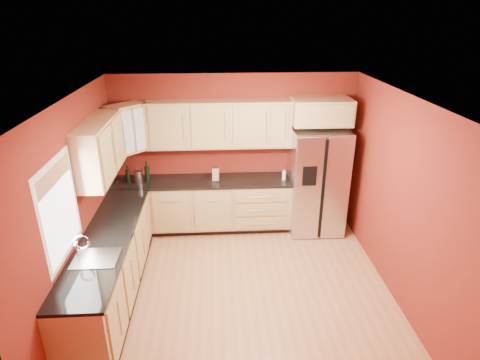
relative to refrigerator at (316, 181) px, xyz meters
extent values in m
plane|color=#AF7243|center=(-1.35, -1.62, -0.89)|extent=(4.00, 4.00, 0.00)
plane|color=silver|center=(-1.35, -1.62, 1.71)|extent=(4.00, 4.00, 0.00)
cube|color=maroon|center=(-1.35, 0.38, 0.41)|extent=(4.00, 0.04, 2.60)
cube|color=maroon|center=(-1.35, -3.62, 0.41)|extent=(4.00, 0.04, 2.60)
cube|color=maroon|center=(-3.35, -1.62, 0.41)|extent=(0.04, 4.00, 2.60)
cube|color=maroon|center=(0.65, -1.62, 0.41)|extent=(0.04, 4.00, 2.60)
cube|color=tan|center=(-1.90, 0.07, -0.45)|extent=(2.90, 0.60, 0.88)
cube|color=tan|center=(-3.05, -1.62, -0.45)|extent=(0.60, 2.80, 0.88)
cube|color=black|center=(-1.90, 0.06, 0.01)|extent=(2.90, 0.62, 0.04)
cube|color=black|center=(-3.04, -1.62, 0.01)|extent=(0.62, 2.80, 0.04)
cube|color=tan|center=(-1.60, 0.21, 0.94)|extent=(2.30, 0.33, 0.75)
cube|color=tan|center=(-3.19, -0.90, 0.94)|extent=(0.33, 1.35, 0.75)
cube|color=tan|center=(-3.02, 0.04, 0.94)|extent=(0.67, 0.67, 0.75)
cube|color=tan|center=(0.00, 0.07, 1.16)|extent=(0.92, 0.60, 0.40)
cube|color=#A7A7AC|center=(0.00, 0.00, 0.00)|extent=(0.90, 0.75, 1.78)
cube|color=white|center=(-3.33, -2.12, 0.66)|extent=(0.03, 0.90, 1.00)
cylinder|color=#A7A7AC|center=(-2.91, 0.01, 0.13)|extent=(0.16, 0.16, 0.21)
cylinder|color=#A7A7AC|center=(-2.93, 0.04, 0.12)|extent=(0.12, 0.12, 0.18)
cube|color=#A87B51|center=(-1.67, 0.05, 0.13)|extent=(0.11, 0.11, 0.21)
cylinder|color=white|center=(-0.55, 0.00, 0.12)|extent=(0.08, 0.08, 0.18)
camera|label=1|loc=(-1.64, -6.04, 2.64)|focal=30.00mm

